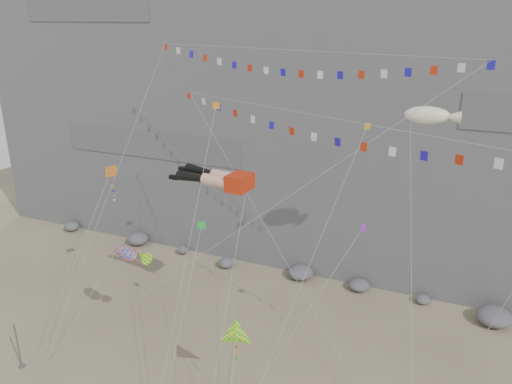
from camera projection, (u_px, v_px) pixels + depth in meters
ground at (226, 384)px, 36.37m from camera, size 120.00×120.00×0.00m
cliff at (350, 19)px, 55.66m from camera, size 80.00×28.00×50.00m
talus_boulders at (301, 273)px, 50.87m from camera, size 60.00×3.00×1.20m
anchor_pole_left at (18, 346)px, 37.56m from camera, size 0.12×0.12×3.79m
legs_kite at (218, 179)px, 36.49m from camera, size 9.07×14.47×19.36m
flag_banner_upper at (292, 51)px, 36.79m from camera, size 28.71×16.77×30.45m
flag_banner_lower at (327, 118)px, 32.34m from camera, size 27.81×13.15×21.90m
harlequin_kite at (111, 172)px, 39.47m from camera, size 4.30×8.01×15.71m
fish_windsock at (127, 253)px, 36.96m from camera, size 6.80×5.99×11.02m
delta_kite at (236, 336)px, 31.68m from camera, size 2.67×5.47×8.23m
blimp_windsock at (427, 116)px, 34.30m from camera, size 4.63×13.55×22.84m
small_kite_a at (215, 112)px, 37.58m from camera, size 2.75×14.69×23.65m
small_kite_b at (361, 231)px, 33.19m from camera, size 6.85×10.08×16.51m
small_kite_c at (201, 228)px, 35.27m from camera, size 1.65×9.17×14.20m
small_kite_d at (364, 134)px, 35.63m from camera, size 4.50×16.98×24.50m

